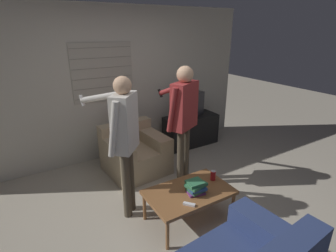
{
  "coord_description": "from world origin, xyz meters",
  "views": [
    {
      "loc": [
        -1.46,
        -2.22,
        2.19
      ],
      "look_at": [
        0.17,
        0.49,
        1.0
      ],
      "focal_mm": 28.0,
      "sensor_mm": 36.0,
      "label": 1
    }
  ],
  "objects_px": {
    "person_right_standing": "(183,111)",
    "spare_remote": "(189,204)",
    "tv": "(191,105)",
    "person_left_standing": "(124,133)",
    "soda_can": "(213,175)",
    "coffee_table": "(189,194)",
    "book_stack": "(196,187)",
    "armchair_beige": "(134,153)"
  },
  "relations": [
    {
      "from": "person_right_standing",
      "to": "spare_remote",
      "type": "bearing_deg",
      "value": -146.09
    },
    {
      "from": "tv",
      "to": "person_left_standing",
      "type": "height_order",
      "value": "person_left_standing"
    },
    {
      "from": "person_right_standing",
      "to": "spare_remote",
      "type": "height_order",
      "value": "person_right_standing"
    },
    {
      "from": "tv",
      "to": "person_left_standing",
      "type": "distance_m",
      "value": 2.29
    },
    {
      "from": "soda_can",
      "to": "person_left_standing",
      "type": "bearing_deg",
      "value": 155.03
    },
    {
      "from": "coffee_table",
      "to": "tv",
      "type": "height_order",
      "value": "tv"
    },
    {
      "from": "coffee_table",
      "to": "person_left_standing",
      "type": "xyz_separation_m",
      "value": [
        -0.57,
        0.49,
        0.72
      ]
    },
    {
      "from": "person_right_standing",
      "to": "book_stack",
      "type": "height_order",
      "value": "person_right_standing"
    },
    {
      "from": "person_left_standing",
      "to": "spare_remote",
      "type": "bearing_deg",
      "value": -106.41
    },
    {
      "from": "person_left_standing",
      "to": "book_stack",
      "type": "distance_m",
      "value": 1.03
    },
    {
      "from": "armchair_beige",
      "to": "tv",
      "type": "xyz_separation_m",
      "value": [
        1.37,
        0.36,
        0.51
      ]
    },
    {
      "from": "person_left_standing",
      "to": "person_right_standing",
      "type": "distance_m",
      "value": 1.01
    },
    {
      "from": "soda_can",
      "to": "book_stack",
      "type": "bearing_deg",
      "value": -162.42
    },
    {
      "from": "book_stack",
      "to": "soda_can",
      "type": "bearing_deg",
      "value": 17.58
    },
    {
      "from": "coffee_table",
      "to": "book_stack",
      "type": "distance_m",
      "value": 0.14
    },
    {
      "from": "coffee_table",
      "to": "soda_can",
      "type": "height_order",
      "value": "soda_can"
    },
    {
      "from": "person_left_standing",
      "to": "person_right_standing",
      "type": "height_order",
      "value": "person_right_standing"
    },
    {
      "from": "coffee_table",
      "to": "book_stack",
      "type": "relative_size",
      "value": 3.97
    },
    {
      "from": "coffee_table",
      "to": "person_right_standing",
      "type": "distance_m",
      "value": 1.13
    },
    {
      "from": "person_right_standing",
      "to": "soda_can",
      "type": "bearing_deg",
      "value": -117.18
    },
    {
      "from": "armchair_beige",
      "to": "tv",
      "type": "distance_m",
      "value": 1.5
    },
    {
      "from": "person_left_standing",
      "to": "soda_can",
      "type": "relative_size",
      "value": 13.66
    },
    {
      "from": "armchair_beige",
      "to": "soda_can",
      "type": "bearing_deg",
      "value": 103.9
    },
    {
      "from": "armchair_beige",
      "to": "person_left_standing",
      "type": "height_order",
      "value": "person_left_standing"
    },
    {
      "from": "book_stack",
      "to": "soda_can",
      "type": "relative_size",
      "value": 2.0
    },
    {
      "from": "spare_remote",
      "to": "armchair_beige",
      "type": "bearing_deg",
      "value": 46.74
    },
    {
      "from": "tv",
      "to": "person_left_standing",
      "type": "bearing_deg",
      "value": 13.33
    },
    {
      "from": "person_right_standing",
      "to": "coffee_table",
      "type": "bearing_deg",
      "value": -144.41
    },
    {
      "from": "book_stack",
      "to": "spare_remote",
      "type": "distance_m",
      "value": 0.26
    },
    {
      "from": "armchair_beige",
      "to": "coffee_table",
      "type": "height_order",
      "value": "armchair_beige"
    },
    {
      "from": "coffee_table",
      "to": "tv",
      "type": "distance_m",
      "value": 2.26
    },
    {
      "from": "coffee_table",
      "to": "soda_can",
      "type": "distance_m",
      "value": 0.41
    },
    {
      "from": "armchair_beige",
      "to": "coffee_table",
      "type": "xyz_separation_m",
      "value": [
        0.07,
        -1.43,
        0.06
      ]
    },
    {
      "from": "person_left_standing",
      "to": "tv",
      "type": "bearing_deg",
      "value": -12.21
    },
    {
      "from": "armchair_beige",
      "to": "person_left_standing",
      "type": "distance_m",
      "value": 1.32
    },
    {
      "from": "person_left_standing",
      "to": "book_stack",
      "type": "xyz_separation_m",
      "value": [
        0.61,
        -0.56,
        -0.61
      ]
    },
    {
      "from": "armchair_beige",
      "to": "coffee_table",
      "type": "relative_size",
      "value": 0.95
    },
    {
      "from": "spare_remote",
      "to": "soda_can",
      "type": "bearing_deg",
      "value": -14.8
    },
    {
      "from": "book_stack",
      "to": "person_right_standing",
      "type": "bearing_deg",
      "value": 65.83
    },
    {
      "from": "book_stack",
      "to": "soda_can",
      "type": "height_order",
      "value": "book_stack"
    },
    {
      "from": "coffee_table",
      "to": "spare_remote",
      "type": "height_order",
      "value": "spare_remote"
    },
    {
      "from": "coffee_table",
      "to": "armchair_beige",
      "type": "bearing_deg",
      "value": 92.74
    }
  ]
}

